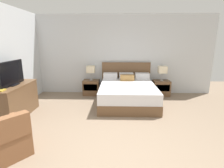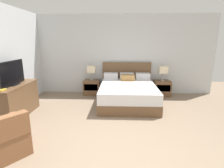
% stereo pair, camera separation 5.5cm
% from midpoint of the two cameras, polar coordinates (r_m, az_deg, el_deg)
% --- Properties ---
extents(ground_plane, '(11.66, 11.66, 0.00)m').
position_cam_midpoint_polar(ground_plane, '(2.94, 1.19, -24.92)').
color(ground_plane, '#84705B').
extents(wall_back, '(6.71, 0.06, 2.74)m').
position_cam_midpoint_polar(wall_back, '(6.23, 2.05, 9.47)').
color(wall_back, silver).
rests_on(wall_back, ground).
extents(bed, '(1.70, 2.11, 1.12)m').
position_cam_midpoint_polar(bed, '(5.37, 5.40, -2.71)').
color(bed, brown).
rests_on(bed, ground).
extents(nightstand_left, '(0.55, 0.43, 0.52)m').
position_cam_midpoint_polar(nightstand_left, '(6.18, -6.35, -1.08)').
color(nightstand_left, brown).
rests_on(nightstand_left, ground).
extents(nightstand_right, '(0.55, 0.43, 0.52)m').
position_cam_midpoint_polar(nightstand_right, '(6.29, 16.21, -1.29)').
color(nightstand_right, brown).
rests_on(nightstand_right, ground).
extents(table_lamp_left, '(0.27, 0.27, 0.50)m').
position_cam_midpoint_polar(table_lamp_left, '(6.05, -6.51, 4.78)').
color(table_lamp_left, '#B7B7BC').
rests_on(table_lamp_left, nightstand_left).
extents(table_lamp_right, '(0.27, 0.27, 0.50)m').
position_cam_midpoint_polar(table_lamp_right, '(6.17, 16.60, 4.46)').
color(table_lamp_right, '#B7B7BC').
rests_on(table_lamp_right, nightstand_right).
extents(dresser, '(0.49, 1.38, 0.81)m').
position_cam_midpoint_polar(dresser, '(4.97, -28.40, -4.57)').
color(dresser, brown).
rests_on(dresser, ground).
extents(tv, '(0.18, 0.92, 0.59)m').
position_cam_midpoint_polar(tv, '(4.79, -29.47, 3.03)').
color(tv, black).
rests_on(tv, dresser).
extents(book_red_cover, '(0.19, 0.18, 0.03)m').
position_cam_midpoint_polar(book_red_cover, '(4.45, -32.41, -1.64)').
color(book_red_cover, gold).
rests_on(book_red_cover, dresser).
extents(armchair_by_window, '(0.96, 0.96, 0.76)m').
position_cam_midpoint_polar(armchair_by_window, '(3.43, -31.75, -15.39)').
color(armchair_by_window, brown).
rests_on(armchair_by_window, ground).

